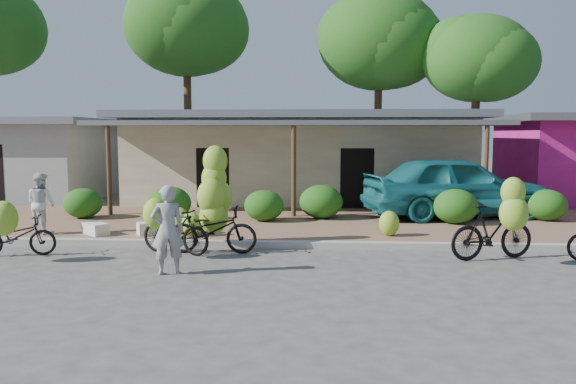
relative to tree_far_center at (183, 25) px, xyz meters
name	(u,v)px	position (x,y,z in m)	size (l,w,h in m)	color
ground	(279,269)	(5.69, -16.11, -7.65)	(100.00, 100.00, 0.00)	#474442
sidewalk	(292,224)	(5.69, -11.11, -7.59)	(60.00, 6.00, 0.12)	#885D49
curb	(285,244)	(5.69, -14.11, -7.57)	(60.00, 0.25, 0.15)	#A8A399
shop_main	(300,156)	(5.69, -5.18, -5.92)	(13.00, 8.50, 3.35)	beige
shop_grey	(21,158)	(-5.31, -5.12, -6.03)	(7.00, 6.00, 3.15)	#9B9B96
tree_far_center	(183,25)	(0.00, 0.00, 0.00)	(5.83, 5.76, 9.85)	#523B20
tree_center_right	(375,40)	(9.00, 0.50, -0.67)	(5.78, 5.71, 9.16)	#523B20
tree_near_right	(472,57)	(13.00, -1.50, -1.77)	(4.79, 4.64, 7.66)	#523B20
hedge_0	(83,203)	(-0.44, -10.75, -7.09)	(1.12, 1.01, 0.88)	#1C5112
hedge_1	(170,203)	(2.19, -10.96, -7.04)	(1.24, 1.11, 0.96)	#1C5112
hedge_2	(264,206)	(4.90, -10.99, -7.09)	(1.12, 1.01, 0.88)	#1C5112
hedge_3	(321,202)	(6.51, -10.42, -7.04)	(1.26, 1.13, 0.98)	#1C5112
hedge_4	(456,206)	(10.18, -11.15, -7.05)	(1.22, 1.10, 0.95)	#1C5112
hedge_5	(547,205)	(12.89, -10.46, -7.08)	(1.14, 1.02, 0.89)	#1C5112
bike_far_left	(14,233)	(0.09, -15.41, -7.13)	(1.71, 1.31, 1.25)	black
bike_left	(172,228)	(3.34, -14.99, -7.07)	(1.74, 1.35, 1.28)	black
bike_center	(213,212)	(4.14, -14.56, -6.78)	(1.95, 1.19, 2.32)	black
bike_right	(496,227)	(10.05, -15.17, -6.95)	(1.97, 1.41, 1.75)	black
loose_banana_a	(179,221)	(3.02, -13.16, -7.20)	(0.53, 0.45, 0.66)	#8CBF2F
loose_banana_b	(191,224)	(3.38, -13.42, -7.23)	(0.47, 0.40, 0.59)	#8CBF2F
loose_banana_c	(389,223)	(8.14, -13.14, -7.22)	(0.49, 0.42, 0.61)	#8CBF2F
sack_near	(155,228)	(2.43, -13.18, -7.38)	(0.85, 0.40, 0.30)	white
sack_far	(95,229)	(0.98, -13.33, -7.39)	(0.75, 0.38, 0.28)	white
vendor	(168,230)	(3.69, -16.61, -6.82)	(0.60, 0.39, 1.65)	gray
bystander	(41,203)	(-0.39, -13.27, -6.77)	(0.73, 0.57, 1.51)	silver
teal_van	(455,186)	(10.45, -9.91, -6.61)	(2.16, 5.36, 1.83)	#17666A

